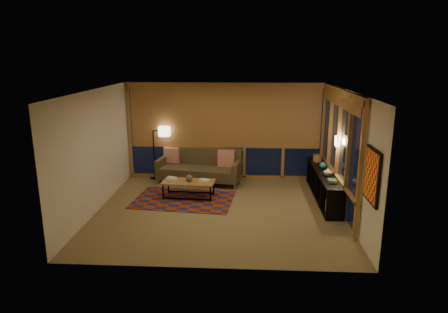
# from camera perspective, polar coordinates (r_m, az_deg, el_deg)

# --- Properties ---
(floor) EXTENTS (5.50, 5.00, 0.01)m
(floor) POSITION_cam_1_polar(r_m,az_deg,el_deg) (9.11, -0.68, -7.76)
(floor) COLOR brown
(floor) RESTS_ON ground
(ceiling) EXTENTS (5.50, 5.00, 0.01)m
(ceiling) POSITION_cam_1_polar(r_m,az_deg,el_deg) (8.47, -0.73, 9.40)
(ceiling) COLOR beige
(ceiling) RESTS_ON walls
(walls) EXTENTS (5.51, 5.01, 2.70)m
(walls) POSITION_cam_1_polar(r_m,az_deg,el_deg) (8.69, -0.70, 0.51)
(walls) COLOR #F0E7CB
(walls) RESTS_ON floor
(window_wall_back) EXTENTS (5.30, 0.16, 2.60)m
(window_wall_back) POSITION_cam_1_polar(r_m,az_deg,el_deg) (11.06, 0.15, 3.54)
(window_wall_back) COLOR #AF7A43
(window_wall_back) RESTS_ON walls
(window_wall_right) EXTENTS (0.16, 3.70, 2.60)m
(window_wall_right) POSITION_cam_1_polar(r_m,az_deg,el_deg) (9.49, 15.91, 1.14)
(window_wall_right) COLOR #AF7A43
(window_wall_right) RESTS_ON walls
(wall_art) EXTENTS (0.06, 0.74, 0.94)m
(wall_art) POSITION_cam_1_polar(r_m,az_deg,el_deg) (7.19, 20.34, -2.59)
(wall_art) COLOR red
(wall_art) RESTS_ON walls
(wall_sconce) EXTENTS (0.12, 0.18, 0.22)m
(wall_sconce) POSITION_cam_1_polar(r_m,az_deg,el_deg) (9.30, 15.83, 2.13)
(wall_sconce) COLOR #F1E7C6
(wall_sconce) RESTS_ON walls
(sofa) EXTENTS (2.33, 1.24, 0.91)m
(sofa) POSITION_cam_1_polar(r_m,az_deg,el_deg) (10.90, -3.56, -1.50)
(sofa) COLOR #484024
(sofa) RESTS_ON floor
(pillow_left) EXTENTS (0.45, 0.22, 0.43)m
(pillow_left) POSITION_cam_1_polar(r_m,az_deg,el_deg) (11.30, -7.47, 0.11)
(pillow_left) COLOR red
(pillow_left) RESTS_ON sofa
(pillow_right) EXTENTS (0.47, 0.22, 0.45)m
(pillow_right) POSITION_cam_1_polar(r_m,az_deg,el_deg) (10.83, 0.32, -0.33)
(pillow_right) COLOR red
(pillow_right) RESTS_ON sofa
(area_rug) EXTENTS (2.51, 1.80, 0.01)m
(area_rug) POSITION_cam_1_polar(r_m,az_deg,el_deg) (9.81, -5.78, -6.15)
(area_rug) COLOR #942C0A
(area_rug) RESTS_ON floor
(coffee_table) EXTENTS (1.31, 0.67, 0.42)m
(coffee_table) POSITION_cam_1_polar(r_m,az_deg,el_deg) (9.89, -5.06, -4.69)
(coffee_table) COLOR #AF7A43
(coffee_table) RESTS_ON floor
(book_stack_a) EXTENTS (0.32, 0.28, 0.08)m
(book_stack_a) POSITION_cam_1_polar(r_m,az_deg,el_deg) (9.94, -7.53, -3.16)
(book_stack_a) COLOR silver
(book_stack_a) RESTS_ON coffee_table
(book_stack_b) EXTENTS (0.26, 0.24, 0.04)m
(book_stack_b) POSITION_cam_1_polar(r_m,az_deg,el_deg) (9.78, -2.82, -3.44)
(book_stack_b) COLOR silver
(book_stack_b) RESTS_ON coffee_table
(ceramic_pot) EXTENTS (0.19, 0.19, 0.17)m
(ceramic_pot) POSITION_cam_1_polar(r_m,az_deg,el_deg) (9.79, -4.97, -3.07)
(ceramic_pot) COLOR #252426
(ceramic_pot) RESTS_ON coffee_table
(floor_lamp) EXTENTS (0.58, 0.46, 1.52)m
(floor_lamp) POSITION_cam_1_polar(r_m,az_deg,el_deg) (11.38, -9.98, 0.59)
(floor_lamp) COLOR black
(floor_lamp) RESTS_ON floor
(bookshelf) EXTENTS (0.40, 2.78, 0.69)m
(bookshelf) POSITION_cam_1_polar(r_m,az_deg,el_deg) (10.04, 14.05, -3.96)
(bookshelf) COLOR black
(bookshelf) RESTS_ON floor
(basket) EXTENTS (0.25, 0.25, 0.18)m
(basket) POSITION_cam_1_polar(r_m,az_deg,el_deg) (10.79, 13.20, -0.23)
(basket) COLOR #A06B35
(basket) RESTS_ON bookshelf
(teal_bowl) EXTENTS (0.18, 0.18, 0.16)m
(teal_bowl) POSITION_cam_1_polar(r_m,az_deg,el_deg) (10.16, 13.94, -1.24)
(teal_bowl) COLOR #247E79
(teal_bowl) RESTS_ON bookshelf
(vase) EXTENTS (0.23, 0.23, 0.20)m
(vase) POSITION_cam_1_polar(r_m,az_deg,el_deg) (9.56, 14.61, -2.11)
(vase) COLOR tan
(vase) RESTS_ON bookshelf
(shelf_book_stack) EXTENTS (0.21, 0.27, 0.07)m
(shelf_book_stack) POSITION_cam_1_polar(r_m,az_deg,el_deg) (9.10, 15.20, -3.42)
(shelf_book_stack) COLOR silver
(shelf_book_stack) RESTS_ON bookshelf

